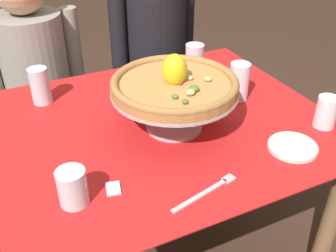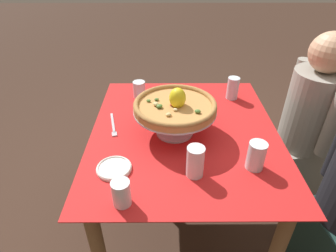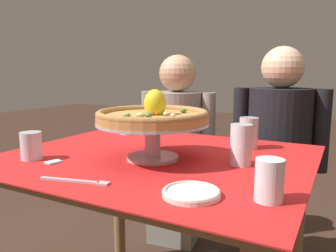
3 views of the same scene
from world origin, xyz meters
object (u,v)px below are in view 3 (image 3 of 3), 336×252
object	(u,v)px
water_glass_front_left	(31,147)
diner_right	(277,164)
water_glass_back_left	(127,123)
water_glass_back_right	(249,135)
side_plate	(191,193)
dinner_fork	(78,181)
sugar_packet	(53,162)
water_glass_front_right	(269,182)
pizza_stand	(153,133)
water_glass_side_right	(241,147)
diner_left	(177,154)
pizza	(153,115)

from	to	relation	value
water_glass_front_left	diner_right	world-z (taller)	diner_right
water_glass_back_left	water_glass_back_right	bearing A→B (deg)	-2.07
water_glass_back_right	diner_right	world-z (taller)	diner_right
side_plate	dinner_fork	xyz separation A→B (m)	(-0.32, -0.05, -0.01)
sugar_packet	water_glass_back_right	bearing A→B (deg)	45.09
water_glass_front_right	pizza_stand	bearing A→B (deg)	155.47
water_glass_back_left	water_glass_side_right	world-z (taller)	water_glass_side_right
water_glass_front_left	diner_left	distance (m)	1.05
water_glass_back_left	water_glass_front_left	size ratio (longest dim) A/B	1.34
water_glass_front_left	pizza	bearing A→B (deg)	28.38
diner_left	water_glass_side_right	bearing A→B (deg)	-51.13
pizza_stand	side_plate	distance (m)	0.37
water_glass_side_right	side_plate	xyz separation A→B (m)	(-0.03, -0.33, -0.05)
water_glass_front_right	diner_left	bearing A→B (deg)	126.28
pizza_stand	water_glass_side_right	bearing A→B (deg)	14.12
water_glass_front_left	water_glass_side_right	bearing A→B (deg)	22.44
water_glass_front_right	diner_right	xyz separation A→B (m)	(-0.15, 1.00, -0.23)
water_glass_front_left	side_plate	size ratio (longest dim) A/B	0.66
pizza_stand	dinner_fork	distance (m)	0.32
pizza_stand	diner_left	xyz separation A→B (m)	(-0.31, 0.82, -0.30)
pizza_stand	diner_right	xyz separation A→B (m)	(0.28, 0.80, -0.28)
side_plate	sugar_packet	size ratio (longest dim) A/B	2.88
dinner_fork	water_glass_front_right	bearing A→B (deg)	12.63
side_plate	diner_right	size ratio (longest dim) A/B	0.12
dinner_fork	diner_left	size ratio (longest dim) A/B	0.18
water_glass_front_right	water_glass_back_right	world-z (taller)	water_glass_back_right
water_glass_back_right	water_glass_side_right	xyz separation A→B (m)	(0.04, -0.25, 0.01)
water_glass_front_right	side_plate	size ratio (longest dim) A/B	0.70
pizza_stand	water_glass_back_right	size ratio (longest dim) A/B	3.15
side_plate	diner_right	distance (m)	1.08
side_plate	water_glass_back_left	bearing A→B (deg)	135.48
pizza_stand	side_plate	xyz separation A→B (m)	(0.26, -0.25, -0.08)
sugar_packet	diner_left	world-z (taller)	diner_left
sugar_packet	water_glass_front_left	bearing A→B (deg)	-178.39
water_glass_side_right	diner_right	world-z (taller)	diner_right
water_glass_front_right	water_glass_front_left	world-z (taller)	water_glass_front_right
pizza_stand	water_glass_side_right	xyz separation A→B (m)	(0.29, 0.07, -0.03)
water_glass_back_left	water_glass_front_right	bearing A→B (deg)	-34.74
pizza_stand	sugar_packet	size ratio (longest dim) A/B	7.69
diner_left	diner_right	xyz separation A→B (m)	(0.60, -0.01, 0.02)
pizza_stand	diner_left	bearing A→B (deg)	110.93
diner_right	water_glass_back_left	bearing A→B (deg)	-143.77
water_glass_side_right	pizza	bearing A→B (deg)	-165.95
pizza	dinner_fork	xyz separation A→B (m)	(-0.06, -0.31, -0.15)
water_glass_front_left	dinner_fork	world-z (taller)	water_glass_front_left
water_glass_back_left	diner_left	bearing A→B (deg)	85.88
water_glass_back_left	side_plate	world-z (taller)	water_glass_back_left
side_plate	sugar_packet	distance (m)	0.53
side_plate	dinner_fork	size ratio (longest dim) A/B	0.70
diner_right	dinner_fork	bearing A→B (deg)	-106.92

